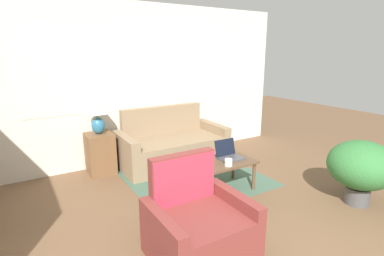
{
  "coord_description": "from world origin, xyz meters",
  "views": [
    {
      "loc": [
        -1.41,
        -1.19,
        1.83
      ],
      "look_at": [
        0.79,
        2.41,
        0.75
      ],
      "focal_mm": 28.0,
      "sensor_mm": 36.0,
      "label": 1
    }
  ],
  "objects": [
    {
      "name": "side_table",
      "position": [
        -0.35,
        3.25,
        0.32
      ],
      "size": [
        0.39,
        0.39,
        0.63
      ],
      "color": "brown",
      "rests_on": "ground_plane"
    },
    {
      "name": "cup_yellow",
      "position": [
        0.85,
        1.63,
        0.46
      ],
      "size": [
        0.1,
        0.1,
        0.09
      ],
      "color": "white",
      "rests_on": "coffee_table"
    },
    {
      "name": "cup_navy",
      "position": [
        0.49,
        1.72,
        0.46
      ],
      "size": [
        0.08,
        0.08,
        0.08
      ],
      "color": "#191E4C",
      "rests_on": "coffee_table"
    },
    {
      "name": "rug",
      "position": [
        0.79,
        2.41,
        0.0
      ],
      "size": [
        1.89,
        1.95,
        0.01
      ],
      "color": "#476651",
      "rests_on": "ground_plane"
    },
    {
      "name": "coffee_table",
      "position": [
        0.79,
        1.81,
        0.37
      ],
      "size": [
        1.05,
        0.54,
        0.41
      ],
      "color": "brown",
      "rests_on": "ground_plane"
    },
    {
      "name": "laptop",
      "position": [
        1.03,
        1.85,
        0.47
      ],
      "size": [
        0.32,
        0.29,
        0.24
      ],
      "color": "#47474C",
      "rests_on": "coffee_table"
    },
    {
      "name": "snack_bowl",
      "position": [
        0.49,
        1.9,
        0.45
      ],
      "size": [
        0.22,
        0.22,
        0.06
      ],
      "color": "#B23D38",
      "rests_on": "coffee_table"
    },
    {
      "name": "table_lamp",
      "position": [
        -0.35,
        3.25,
        1.0
      ],
      "size": [
        0.35,
        0.35,
        0.57
      ],
      "color": "teal",
      "rests_on": "side_table"
    },
    {
      "name": "armchair",
      "position": [
        -0.1,
        0.87,
        0.27
      ],
      "size": [
        0.87,
        0.75,
        0.9
      ],
      "color": "brown",
      "rests_on": "ground_plane"
    },
    {
      "name": "wall_back",
      "position": [
        -0.0,
        3.55,
        1.31
      ],
      "size": [
        6.53,
        0.06,
        2.6
      ],
      "color": "silver",
      "rests_on": "ground_plane"
    },
    {
      "name": "potted_plant",
      "position": [
        2.1,
        0.63,
        0.49
      ],
      "size": [
        0.78,
        0.78,
        0.8
      ],
      "color": "#4C4C4C",
      "rests_on": "ground_plane"
    },
    {
      "name": "couch",
      "position": [
        0.79,
        3.09,
        0.28
      ],
      "size": [
        1.75,
        0.89,
        0.92
      ],
      "color": "#937A5B",
      "rests_on": "ground_plane"
    }
  ]
}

